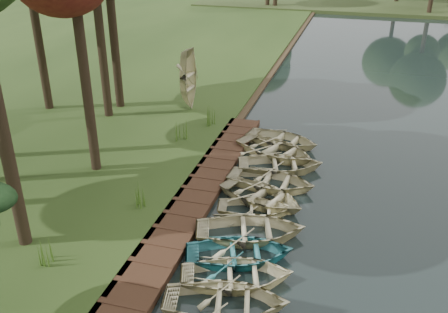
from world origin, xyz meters
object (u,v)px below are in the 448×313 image
(rowboat_1, at_px, (237,273))
(stored_rowboat, at_px, (190,103))
(boardwalk, at_px, (200,192))
(rowboat_2, at_px, (240,251))
(rowboat_0, at_px, (226,300))

(rowboat_1, height_order, stored_rowboat, stored_rowboat)
(boardwalk, height_order, rowboat_2, rowboat_2)
(boardwalk, relative_size, stored_rowboat, 4.58)
(rowboat_1, height_order, rowboat_2, rowboat_2)
(rowboat_0, xyz_separation_m, stored_rowboat, (-6.29, 14.84, 0.23))
(rowboat_2, distance_m, stored_rowboat, 13.87)
(stored_rowboat, bearing_deg, rowboat_0, -154.54)
(rowboat_0, height_order, rowboat_2, rowboat_0)
(rowboat_1, xyz_separation_m, stored_rowboat, (-6.29, 13.59, 0.25))
(boardwalk, xyz_separation_m, rowboat_1, (2.86, -4.89, 0.27))
(rowboat_1, relative_size, stored_rowboat, 1.01)
(boardwalk, xyz_separation_m, rowboat_2, (2.66, -3.76, 0.27))
(boardwalk, bearing_deg, rowboat_0, -65.08)
(rowboat_2, bearing_deg, rowboat_1, 170.94)
(boardwalk, relative_size, rowboat_1, 4.53)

